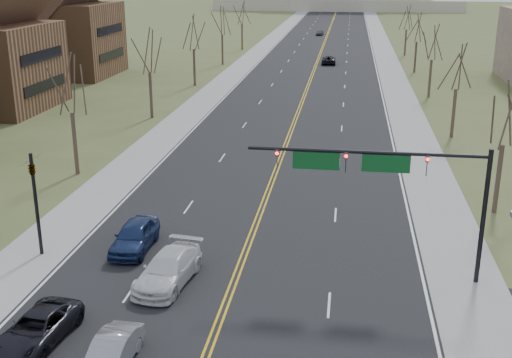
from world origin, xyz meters
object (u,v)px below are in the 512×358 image
(signal_mast, at_px, (384,173))
(car_sb_outer_second, at_px, (135,236))
(car_sb_inner_second, at_px, (168,269))
(car_far_sb, at_px, (320,32))
(signal_left, at_px, (35,193))
(car_sb_outer_lead, at_px, (37,328))
(car_far_nb, at_px, (329,60))
(car_sb_inner_lead, at_px, (111,353))

(signal_mast, bearing_deg, car_sb_outer_second, 174.28)
(car_sb_inner_second, xyz_separation_m, car_far_sb, (1.55, 126.97, -0.14))
(signal_left, relative_size, car_sb_inner_second, 1.09)
(car_sb_outer_second, bearing_deg, car_far_sb, 87.60)
(car_far_sb, bearing_deg, car_sb_outer_lead, -88.23)
(signal_left, xyz_separation_m, car_sb_outer_second, (5.10, 1.39, -2.87))
(car_far_nb, bearing_deg, signal_left, 78.68)
(car_sb_inner_lead, height_order, car_far_nb, car_far_nb)
(car_sb_inner_lead, height_order, car_sb_outer_second, car_sb_outer_second)
(signal_mast, relative_size, car_sb_outer_second, 2.48)
(signal_mast, height_order, car_far_sb, signal_mast)
(signal_left, xyz_separation_m, car_far_sb, (9.72, 124.56, -3.04))
(car_sb_inner_second, relative_size, car_far_nb, 1.12)
(signal_mast, height_order, car_far_nb, signal_mast)
(signal_mast, xyz_separation_m, car_sb_inner_second, (-10.78, -2.41, -4.95))
(signal_left, distance_m, car_sb_outer_lead, 9.93)
(signal_left, bearing_deg, car_far_nb, 80.10)
(signal_mast, height_order, car_sb_inner_lead, signal_mast)
(car_sb_inner_lead, bearing_deg, car_sb_inner_second, 90.34)
(car_sb_inner_second, bearing_deg, car_far_sb, 96.78)
(car_sb_inner_lead, distance_m, car_sb_outer_lead, 4.07)
(car_sb_inner_lead, distance_m, car_far_sb, 134.47)
(car_far_sb, bearing_deg, signal_left, -90.23)
(signal_left, height_order, car_far_sb, signal_left)
(signal_mast, height_order, signal_left, signal_mast)
(car_sb_outer_lead, relative_size, car_far_nb, 0.99)
(car_sb_outer_lead, height_order, car_sb_outer_second, car_sb_outer_second)
(car_sb_inner_lead, height_order, car_far_sb, car_sb_inner_lead)
(car_sb_outer_lead, bearing_deg, car_sb_inner_second, 62.07)
(car_far_nb, bearing_deg, car_sb_outer_second, 82.26)
(signal_left, bearing_deg, car_sb_outer_second, 15.19)
(car_sb_inner_lead, relative_size, car_far_sb, 1.05)
(signal_mast, distance_m, car_far_nb, 77.92)
(car_far_sb, bearing_deg, car_sb_inner_lead, -86.56)
(car_sb_outer_lead, distance_m, car_far_nb, 86.65)
(car_sb_outer_second, xyz_separation_m, car_far_nb, (8.44, 76.18, -0.15))
(car_far_nb, relative_size, car_far_sb, 1.26)
(car_sb_inner_second, height_order, car_far_sb, car_sb_inner_second)
(signal_mast, relative_size, car_sb_inner_second, 2.20)
(car_sb_outer_lead, bearing_deg, signal_mast, 35.95)
(car_sb_inner_lead, relative_size, car_sb_outer_lead, 0.85)
(car_sb_inner_second, xyz_separation_m, car_far_nb, (5.37, 79.98, -0.12))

